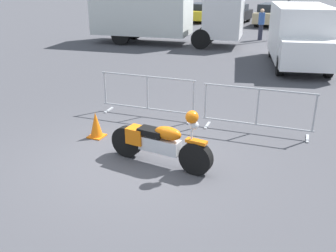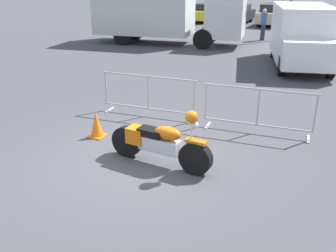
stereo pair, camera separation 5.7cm
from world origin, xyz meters
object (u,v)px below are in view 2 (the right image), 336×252
at_px(parked_car_black, 238,14).
at_px(parked_car_white, 315,16).
at_px(motorcycle, 160,142).
at_px(box_truck, 160,11).
at_px(crowd_barrier_near, 148,95).
at_px(pedestrian, 264,23).
at_px(parked_car_blue, 142,10).
at_px(parked_car_yellow, 204,12).
at_px(parked_car_red, 173,11).
at_px(delivery_van, 302,34).
at_px(parked_car_tan, 275,14).
at_px(traffic_cone, 96,125).
at_px(crowd_barrier_far, 258,110).

bearing_deg(parked_car_black, parked_car_white, -85.16).
height_order(motorcycle, box_truck, box_truck).
height_order(crowd_barrier_near, pedestrian, pedestrian).
relative_size(motorcycle, parked_car_blue, 0.53).
distance_m(parked_car_blue, parked_car_white, 13.55).
bearing_deg(motorcycle, crowd_barrier_near, 126.60).
bearing_deg(box_truck, crowd_barrier_near, -74.44).
bearing_deg(motorcycle, box_truck, 120.31).
distance_m(crowd_barrier_near, parked_car_blue, 23.23).
distance_m(parked_car_yellow, parked_car_white, 8.13).
relative_size(parked_car_red, parked_car_white, 0.92).
distance_m(parked_car_black, pedestrian, 7.69).
height_order(box_truck, parked_car_white, box_truck).
height_order(box_truck, pedestrian, box_truck).
height_order(delivery_van, parked_car_tan, delivery_van).
bearing_deg(crowd_barrier_near, parked_car_red, 111.38).
bearing_deg(traffic_cone, motorcycle, -18.83).
bearing_deg(traffic_cone, parked_car_white, 81.94).
height_order(parked_car_black, parked_car_white, parked_car_white).
bearing_deg(parked_car_black, pedestrian, -152.52).
bearing_deg(parked_car_red, delivery_van, -136.88).
bearing_deg(crowd_barrier_far, box_truck, 125.19).
xyz_separation_m(box_truck, pedestrian, (4.76, 3.23, -0.72)).
height_order(crowd_barrier_near, parked_car_red, parked_car_red).
bearing_deg(parked_car_yellow, motorcycle, -160.24).
height_order(crowd_barrier_far, delivery_van, delivery_van).
xyz_separation_m(motorcycle, box_truck, (-5.72, 12.41, 1.17)).
relative_size(crowd_barrier_near, parked_car_red, 0.63).
relative_size(motorcycle, parked_car_black, 0.53).
bearing_deg(parked_car_red, parked_car_tan, -90.98).
bearing_deg(parked_car_black, parked_car_tan, -87.87).
height_order(delivery_van, parked_car_blue, delivery_van).
xyz_separation_m(parked_car_red, traffic_cone, (7.70, -22.54, -0.39)).
bearing_deg(parked_car_tan, parked_car_white, -82.47).
relative_size(delivery_van, parked_car_blue, 1.30).
distance_m(delivery_van, parked_car_red, 17.25).
bearing_deg(box_truck, parked_car_white, 48.40).
bearing_deg(box_truck, traffic_cone, -79.50).
bearing_deg(parked_car_yellow, parked_car_black, -90.93).
xyz_separation_m(crowd_barrier_near, crowd_barrier_far, (2.79, 0.00, 0.00)).
relative_size(parked_car_blue, parked_car_black, 0.99).
height_order(crowd_barrier_near, parked_car_tan, parked_car_tan).
bearing_deg(motorcycle, parked_car_white, 92.35).
relative_size(delivery_van, parked_car_black, 1.30).
height_order(parked_car_blue, parked_car_red, parked_car_blue).
xyz_separation_m(parked_car_yellow, pedestrian, (5.89, -7.19, 0.23)).
height_order(box_truck, delivery_van, box_truck).
distance_m(parked_car_blue, parked_car_tan, 10.84).
relative_size(crowd_barrier_far, parked_car_black, 0.62).
height_order(parked_car_tan, traffic_cone, parked_car_tan).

